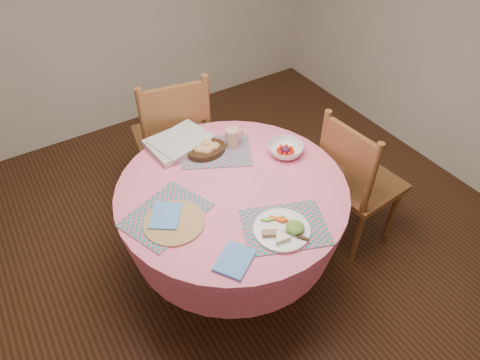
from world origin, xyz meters
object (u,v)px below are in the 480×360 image
object	(u,v)px
wicker_trivet	(174,223)
latte_mug	(233,138)
bread_bowl	(207,149)
fruit_bowl	(286,150)
dining_table	(232,213)
dinner_plate	(284,229)
chair_back	(174,137)
chair_right	(356,181)

from	to	relation	value
wicker_trivet	latte_mug	distance (m)	0.67
bread_bowl	fruit_bowl	xyz separation A→B (m)	(0.38, -0.25, -0.00)
bread_bowl	fruit_bowl	size ratio (longest dim) A/B	0.90
dining_table	dinner_plate	xyz separation A→B (m)	(0.05, -0.39, 0.22)
bread_bowl	fruit_bowl	distance (m)	0.45
chair_back	latte_mug	xyz separation A→B (m)	(0.16, -0.52, 0.26)
latte_mug	chair_right	bearing A→B (deg)	-35.30
wicker_trivet	dinner_plate	distance (m)	0.53
chair_right	fruit_bowl	bearing A→B (deg)	57.13
chair_back	fruit_bowl	distance (m)	0.86
latte_mug	fruit_bowl	xyz separation A→B (m)	(0.22, -0.22, -0.03)
dining_table	wicker_trivet	xyz separation A→B (m)	(-0.37, -0.07, 0.20)
dining_table	latte_mug	size ratio (longest dim) A/B	10.60
chair_right	dinner_plate	bearing A→B (deg)	103.85
bread_bowl	wicker_trivet	bearing A→B (deg)	-135.58
chair_back	wicker_trivet	world-z (taller)	chair_back
dinner_plate	chair_right	bearing A→B (deg)	18.28
chair_back	bread_bowl	distance (m)	0.55
dining_table	chair_back	bearing A→B (deg)	87.72
dining_table	chair_back	xyz separation A→B (m)	(0.03, 0.82, -0.00)
wicker_trivet	bread_bowl	distance (m)	0.56
dinner_plate	fruit_bowl	world-z (taller)	fruit_bowl
dining_table	latte_mug	bearing A→B (deg)	57.82
dinner_plate	fruit_bowl	size ratio (longest dim) A/B	1.06
bread_bowl	chair_right	bearing A→B (deg)	-30.59
chair_back	latte_mug	size ratio (longest dim) A/B	9.04
chair_right	latte_mug	distance (m)	0.82
dining_table	chair_right	size ratio (longest dim) A/B	1.26
latte_mug	fruit_bowl	size ratio (longest dim) A/B	0.46
bread_bowl	dinner_plate	bearing A→B (deg)	-88.44
bread_bowl	latte_mug	bearing A→B (deg)	-8.06
dining_table	dinner_plate	world-z (taller)	dinner_plate
dining_table	latte_mug	xyz separation A→B (m)	(0.19, 0.30, 0.26)
chair_back	latte_mug	world-z (taller)	chair_back
fruit_bowl	latte_mug	bearing A→B (deg)	134.61
chair_back	wicker_trivet	bearing A→B (deg)	75.75
latte_mug	fruit_bowl	world-z (taller)	latte_mug
wicker_trivet	fruit_bowl	distance (m)	0.79
bread_bowl	fruit_bowl	bearing A→B (deg)	-32.76
chair_right	dinner_plate	world-z (taller)	chair_right
dinner_plate	fruit_bowl	xyz separation A→B (m)	(0.36, 0.47, 0.01)
wicker_trivet	bread_bowl	xyz separation A→B (m)	(0.40, 0.39, 0.03)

